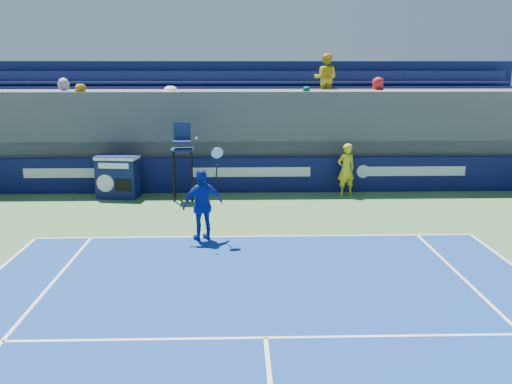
{
  "coord_description": "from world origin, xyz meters",
  "views": [
    {
      "loc": [
        -0.4,
        -1.88,
        4.22
      ],
      "look_at": [
        0.0,
        11.5,
        1.25
      ],
      "focal_mm": 40.0,
      "sensor_mm": 36.0,
      "label": 1
    }
  ],
  "objects_px": {
    "ball_person": "(346,169)",
    "match_clock": "(118,175)",
    "tennis_player": "(203,205)",
    "umpire_chair": "(182,153)"
  },
  "relations": [
    {
      "from": "ball_person",
      "to": "match_clock",
      "type": "relative_size",
      "value": 1.22
    },
    {
      "from": "match_clock",
      "to": "tennis_player",
      "type": "relative_size",
      "value": 0.55
    },
    {
      "from": "match_clock",
      "to": "umpire_chair",
      "type": "height_order",
      "value": "umpire_chair"
    },
    {
      "from": "ball_person",
      "to": "umpire_chair",
      "type": "height_order",
      "value": "umpire_chair"
    },
    {
      "from": "umpire_chair",
      "to": "tennis_player",
      "type": "height_order",
      "value": "tennis_player"
    },
    {
      "from": "umpire_chair",
      "to": "tennis_player",
      "type": "bearing_deg",
      "value": -78.42
    },
    {
      "from": "ball_person",
      "to": "umpire_chair",
      "type": "bearing_deg",
      "value": -13.19
    },
    {
      "from": "umpire_chair",
      "to": "tennis_player",
      "type": "xyz_separation_m",
      "value": [
        0.91,
        -4.43,
        -0.63
      ]
    },
    {
      "from": "match_clock",
      "to": "umpire_chair",
      "type": "relative_size",
      "value": 0.57
    },
    {
      "from": "match_clock",
      "to": "umpire_chair",
      "type": "xyz_separation_m",
      "value": [
        2.14,
        -0.31,
        0.79
      ]
    }
  ]
}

